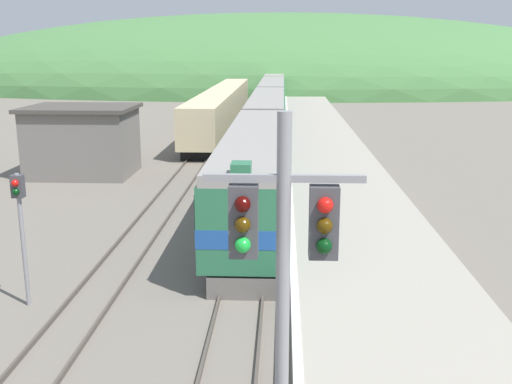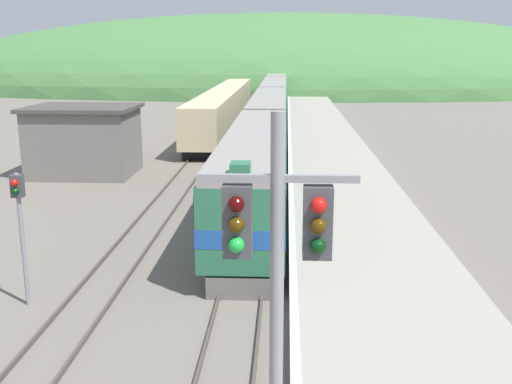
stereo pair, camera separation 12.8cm
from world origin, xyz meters
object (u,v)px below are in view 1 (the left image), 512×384
object	(u,v)px
express_train_lead_car	(255,172)
signal_mast_main	(283,292)
carriage_second	(267,119)
carriage_third	(272,97)
carriage_fourth	(275,85)
carriage_fifth	(276,78)
signal_post_siding	(20,213)
siding_train	(223,108)

from	to	relation	value
express_train_lead_car	signal_mast_main	xyz separation A→B (m)	(1.34, -20.31, 2.51)
carriage_second	carriage_third	world-z (taller)	same
express_train_lead_car	signal_mast_main	size ratio (longest dim) A/B	2.75
carriage_fourth	carriage_third	bearing A→B (deg)	-90.00
carriage_third	carriage_fifth	bearing A→B (deg)	90.00
carriage_third	signal_post_siding	bearing A→B (deg)	-97.15
express_train_lead_car	carriage_fifth	world-z (taller)	express_train_lead_car
carriage_fourth	signal_mast_main	world-z (taller)	signal_mast_main
carriage_third	siding_train	distance (m)	11.45
carriage_fifth	carriage_second	bearing A→B (deg)	-90.00
carriage_second	carriage_fourth	bearing A→B (deg)	90.00
carriage_second	signal_post_siding	size ratio (longest dim) A/B	4.89
carriage_third	carriage_fourth	distance (m)	22.25
carriage_third	siding_train	size ratio (longest dim) A/B	0.53
express_train_lead_car	signal_post_siding	size ratio (longest dim) A/B	4.63
carriage_second	carriage_third	distance (m)	22.25
carriage_second	signal_mast_main	xyz separation A→B (m)	(1.34, -42.22, 2.53)
carriage_fourth	carriage_fifth	size ratio (longest dim) A/B	1.00
carriage_second	carriage_fourth	world-z (taller)	same
carriage_second	carriage_fifth	bearing A→B (deg)	90.00
express_train_lead_car	signal_post_siding	world-z (taller)	express_train_lead_car
carriage_fifth	siding_train	distance (m)	55.06
express_train_lead_car	carriage_second	world-z (taller)	express_train_lead_car
carriage_third	signal_mast_main	distance (m)	64.53
carriage_fifth	signal_mast_main	bearing A→B (deg)	-89.29
carriage_fourth	siding_train	distance (m)	32.96
express_train_lead_car	carriage_third	bearing A→B (deg)	90.00
carriage_third	signal_post_siding	world-z (taller)	signal_post_siding
carriage_third	carriage_fifth	size ratio (longest dim) A/B	1.00
carriage_second	siding_train	size ratio (longest dim) A/B	0.53
signal_mast_main	siding_train	bearing A→B (deg)	96.60
carriage_fourth	signal_post_siding	xyz separation A→B (m)	(-6.86, -76.93, 0.83)
siding_train	express_train_lead_car	bearing A→B (deg)	-81.73
carriage_fifth	siding_train	world-z (taller)	carriage_fifth
express_train_lead_car	carriage_third	size ratio (longest dim) A/B	0.95
carriage_third	signal_post_siding	xyz separation A→B (m)	(-6.86, -54.68, 0.83)
carriage_fourth	siding_train	world-z (taller)	carriage_fourth
signal_mast_main	carriage_third	bearing A→B (deg)	91.19
carriage_second	signal_mast_main	world-z (taller)	signal_mast_main
carriage_fourth	carriage_fifth	bearing A→B (deg)	90.00
carriage_third	carriage_fourth	world-z (taller)	same
express_train_lead_car	siding_train	world-z (taller)	express_train_lead_car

